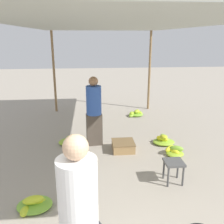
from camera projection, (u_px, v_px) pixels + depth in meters
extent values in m
cylinder|color=olive|center=(54.00, 73.00, 8.60)|extent=(0.08, 0.08, 2.78)
cylinder|color=olive|center=(150.00, 71.00, 8.91)|extent=(0.08, 0.08, 2.78)
cube|color=#9EA399|center=(112.00, 25.00, 5.00)|extent=(3.76, 7.43, 0.04)
cylinder|color=white|center=(78.00, 194.00, 2.31)|extent=(0.51, 0.51, 0.72)
sphere|color=tan|center=(76.00, 147.00, 2.17)|extent=(0.23, 0.23, 0.23)
cube|color=#4C4C4C|center=(174.00, 162.00, 4.50)|extent=(0.34, 0.34, 0.04)
cylinder|color=#4C4C4C|center=(168.00, 177.00, 4.42)|extent=(0.04, 0.04, 0.38)
cylinder|color=#4C4C4C|center=(183.00, 176.00, 4.45)|extent=(0.04, 0.04, 0.38)
cylinder|color=#4C4C4C|center=(164.00, 169.00, 4.68)|extent=(0.04, 0.04, 0.38)
cylinder|color=#4C4C4C|center=(178.00, 169.00, 4.71)|extent=(0.04, 0.04, 0.38)
ellipsoid|color=yellow|center=(35.00, 201.00, 3.92)|extent=(0.24, 0.14, 0.11)
ellipsoid|color=#BED02A|center=(33.00, 200.00, 3.85)|extent=(0.35, 0.23, 0.13)
ellipsoid|color=#B7CE2B|center=(25.00, 211.00, 3.76)|extent=(0.17, 0.25, 0.11)
ellipsoid|color=#AECA2D|center=(37.00, 203.00, 3.92)|extent=(0.31, 0.24, 0.10)
ellipsoid|color=#79B536|center=(35.00, 205.00, 3.91)|extent=(0.55, 0.48, 0.10)
ellipsoid|color=yellow|center=(72.00, 138.00, 6.44)|extent=(0.25, 0.36, 0.15)
ellipsoid|color=#8ABB33|center=(67.00, 143.00, 6.16)|extent=(0.29, 0.18, 0.09)
ellipsoid|color=#B4CC2C|center=(71.00, 139.00, 6.17)|extent=(0.24, 0.28, 0.15)
ellipsoid|color=#AFCA2D|center=(71.00, 138.00, 6.28)|extent=(0.32, 0.31, 0.13)
ellipsoid|color=#99C131|center=(71.00, 142.00, 6.26)|extent=(0.60, 0.52, 0.10)
ellipsoid|color=#ADCA2D|center=(137.00, 112.00, 8.48)|extent=(0.24, 0.21, 0.10)
ellipsoid|color=#84B934|center=(138.00, 112.00, 8.59)|extent=(0.33, 0.30, 0.15)
ellipsoid|color=#A1C52F|center=(132.00, 113.00, 8.40)|extent=(0.26, 0.29, 0.09)
ellipsoid|color=#A6C72E|center=(137.00, 111.00, 8.41)|extent=(0.25, 0.24, 0.12)
ellipsoid|color=#C3D229|center=(138.00, 111.00, 8.46)|extent=(0.16, 0.25, 0.13)
ellipsoid|color=#8CBC33|center=(132.00, 115.00, 8.35)|extent=(0.30, 0.27, 0.10)
ellipsoid|color=#A4C62F|center=(139.00, 113.00, 8.55)|extent=(0.26, 0.37, 0.13)
ellipsoid|color=#7FB735|center=(136.00, 114.00, 8.46)|extent=(0.48, 0.42, 0.10)
ellipsoid|color=#BED02A|center=(173.00, 150.00, 5.71)|extent=(0.30, 0.26, 0.10)
ellipsoid|color=yellow|center=(170.00, 149.00, 5.71)|extent=(0.34, 0.30, 0.14)
ellipsoid|color=#78B437|center=(170.00, 152.00, 5.68)|extent=(0.19, 0.26, 0.11)
ellipsoid|color=#82B835|center=(177.00, 149.00, 5.60)|extent=(0.32, 0.23, 0.14)
ellipsoid|color=yellow|center=(174.00, 151.00, 5.63)|extent=(0.27, 0.32, 0.14)
ellipsoid|color=#9CC330|center=(175.00, 154.00, 5.62)|extent=(0.40, 0.35, 0.10)
ellipsoid|color=#A6C72E|center=(164.00, 137.00, 6.23)|extent=(0.24, 0.18, 0.11)
ellipsoid|color=#C6D429|center=(163.00, 138.00, 6.22)|extent=(0.26, 0.23, 0.14)
ellipsoid|color=yellow|center=(162.00, 139.00, 6.23)|extent=(0.30, 0.29, 0.15)
ellipsoid|color=#CCD628|center=(164.00, 137.00, 6.17)|extent=(0.20, 0.25, 0.09)
ellipsoid|color=#90BE32|center=(165.00, 140.00, 6.27)|extent=(0.24, 0.17, 0.10)
ellipsoid|color=#8BBC33|center=(163.00, 136.00, 6.27)|extent=(0.17, 0.24, 0.11)
ellipsoid|color=#92BF32|center=(164.00, 142.00, 6.26)|extent=(0.54, 0.47, 0.10)
cube|color=#9E7A4C|center=(123.00, 146.00, 5.87)|extent=(0.50, 0.50, 0.20)
cube|color=brown|center=(123.00, 142.00, 5.84)|extent=(0.52, 0.52, 0.02)
cube|color=#4C4238|center=(94.00, 129.00, 6.12)|extent=(0.40, 0.25, 0.79)
cylinder|color=#3359B2|center=(94.00, 100.00, 5.91)|extent=(0.40, 0.40, 0.69)
sphere|color=#9E704C|center=(93.00, 81.00, 5.77)|extent=(0.22, 0.22, 0.22)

